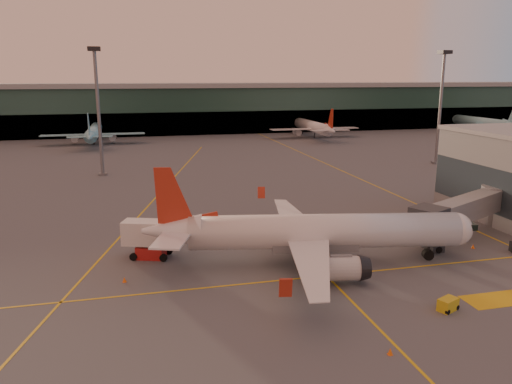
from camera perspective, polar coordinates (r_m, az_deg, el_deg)
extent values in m
plane|color=#4C4F54|center=(46.49, 4.54, -12.40)|extent=(600.00, 600.00, 0.00)
cube|color=gold|center=(50.83, 2.75, -10.06)|extent=(80.00, 0.25, 0.01)
cube|color=gold|center=(87.13, -11.19, -0.41)|extent=(31.30, 115.98, 0.01)
cube|color=gold|center=(119.73, 7.66, 3.38)|extent=(0.25, 160.00, 0.01)
cube|color=gold|center=(41.83, 14.94, -15.91)|extent=(0.25, 30.00, 0.01)
cube|color=gold|center=(51.67, 25.74, -11.02)|extent=(6.00, 3.00, 0.01)
cube|color=#19382D|center=(182.64, -9.73, 9.15)|extent=(400.00, 18.00, 16.00)
cube|color=gray|center=(182.27, -9.83, 11.91)|extent=(400.00, 20.00, 1.60)
cube|color=black|center=(174.50, -9.46, 7.67)|extent=(400.00, 1.00, 8.00)
cube|color=#2D3D47|center=(75.68, 24.49, 0.49)|extent=(0.30, 21.60, 6.00)
cylinder|color=slate|center=(106.20, -17.54, 8.46)|extent=(0.70, 0.70, 25.00)
cube|color=black|center=(106.07, -18.02, 15.31)|extent=(2.40, 2.40, 0.80)
cube|color=slate|center=(107.76, -17.09, 1.97)|extent=(1.60, 1.60, 0.50)
cylinder|color=slate|center=(122.89, 20.29, 8.81)|extent=(0.70, 0.70, 25.00)
cube|color=black|center=(122.77, 20.78, 14.72)|extent=(2.40, 2.40, 0.80)
cube|color=slate|center=(124.24, 19.85, 3.18)|extent=(1.60, 1.60, 0.50)
cylinder|color=white|center=(54.34, 7.75, -4.44)|extent=(29.12, 9.24, 3.72)
sphere|color=white|center=(58.69, 21.82, -3.96)|extent=(3.64, 3.64, 3.64)
cube|color=black|center=(59.01, 22.80, -3.48)|extent=(2.11, 2.69, 0.65)
cone|color=white|center=(53.76, -9.57, -4.38)|extent=(6.92, 4.69, 3.53)
cube|color=white|center=(50.69, -9.59, -5.36)|extent=(4.80, 6.65, 0.19)
cylinder|color=silver|center=(49.94, 9.66, -8.60)|extent=(4.28, 3.12, 2.42)
cylinder|color=black|center=(52.70, 5.84, -8.27)|extent=(1.89, 1.60, 1.67)
cylinder|color=black|center=(52.52, 5.85, -7.75)|extent=(0.33, 0.33, 1.02)
cube|color=white|center=(56.72, -8.85, -3.33)|extent=(3.32, 6.16, 0.19)
cylinder|color=silver|center=(60.37, 7.39, -4.67)|extent=(4.28, 3.12, 2.42)
cylinder|color=black|center=(57.18, 5.13, -6.51)|extent=(1.89, 1.60, 1.67)
cylinder|color=black|center=(57.01, 5.14, -6.03)|extent=(0.33, 0.33, 1.02)
cube|color=slate|center=(54.53, 6.61, -5.68)|extent=(9.58, 4.69, 1.49)
cylinder|color=black|center=(58.46, 19.05, -6.76)|extent=(1.29, 0.96, 1.17)
cube|color=slate|center=(67.00, 22.87, -1.74)|extent=(17.10, 10.48, 2.70)
cube|color=#2D3035|center=(60.05, 19.10, -3.06)|extent=(4.58, 4.58, 3.00)
cube|color=#2D3035|center=(62.37, 19.62, -5.21)|extent=(1.60, 2.40, 2.40)
cylinder|color=black|center=(61.76, 20.12, -6.22)|extent=(0.80, 0.40, 0.80)
cylinder|color=black|center=(63.48, 19.03, -5.61)|extent=(0.80, 0.40, 0.80)
cylinder|color=slate|center=(67.68, 22.67, -3.91)|extent=(0.50, 0.50, 2.72)
cylinder|color=slate|center=(74.97, 25.92, -0.53)|extent=(4.40, 4.40, 3.00)
cylinder|color=slate|center=(75.58, 25.72, -2.49)|extent=(2.40, 2.40, 2.72)
cube|color=#A51817|center=(57.82, -11.87, -6.66)|extent=(3.61, 3.15, 1.42)
cube|color=silver|center=(57.20, -12.25, -4.54)|extent=(5.97, 4.06, 2.65)
cylinder|color=black|center=(57.43, -13.83, -7.20)|extent=(0.91, 0.60, 0.85)
cylinder|color=black|center=(56.42, -10.53, -7.41)|extent=(0.91, 0.60, 0.85)
cube|color=gold|center=(47.67, 21.08, -11.89)|extent=(2.11, 1.74, 1.09)
cylinder|color=black|center=(47.02, 21.06, -12.68)|extent=(0.51, 0.39, 0.46)
cylinder|color=black|center=(48.18, 21.99, -12.12)|extent=(0.51, 0.39, 0.46)
cone|color=#FE650D|center=(64.96, 23.56, -5.71)|extent=(0.41, 0.41, 0.52)
cube|color=#FE650D|center=(65.03, 23.54, -5.91)|extent=(0.35, 0.35, 0.03)
cone|color=#FE650D|center=(51.98, -14.81, -9.66)|extent=(0.40, 0.40, 0.51)
cube|color=#FE650D|center=(52.07, -14.79, -9.90)|extent=(0.35, 0.35, 0.03)
cone|color=#FE650D|center=(39.70, 15.09, -17.18)|extent=(0.41, 0.41, 0.52)
cube|color=#FE650D|center=(39.82, 15.07, -17.49)|extent=(0.35, 0.35, 0.03)
cone|color=#FE650D|center=(71.71, 0.88, -2.85)|extent=(0.43, 0.43, 0.55)
cube|color=#FE650D|center=(71.78, 0.87, -3.05)|extent=(0.37, 0.37, 0.03)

